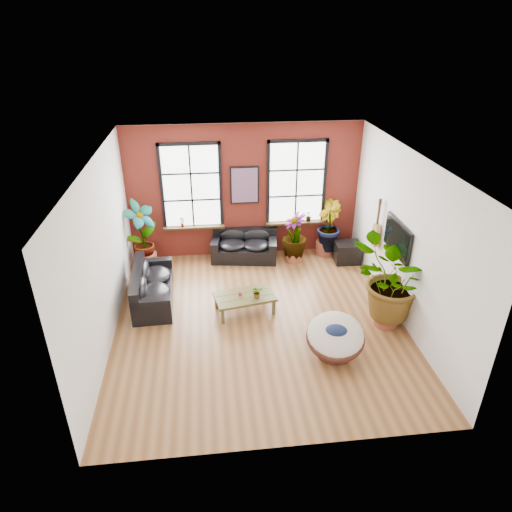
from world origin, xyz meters
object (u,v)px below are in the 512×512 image
(sofa_back, at_px, (244,246))
(sofa_left, at_px, (151,287))
(papasan_chair, at_px, (335,337))
(coffee_table, at_px, (245,297))

(sofa_back, relative_size, sofa_left, 0.90)
(sofa_left, xyz_separation_m, papasan_chair, (3.62, -2.33, 0.07))
(sofa_back, height_order, coffee_table, sofa_back)
(coffee_table, bearing_deg, papasan_chair, -57.63)
(sofa_back, bearing_deg, sofa_left, -132.38)
(sofa_left, distance_m, coffee_table, 2.17)
(sofa_back, bearing_deg, papasan_chair, -63.65)
(sofa_back, bearing_deg, coffee_table, -86.46)
(sofa_left, bearing_deg, papasan_chair, -124.92)
(papasan_chair, bearing_deg, coffee_table, 146.56)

